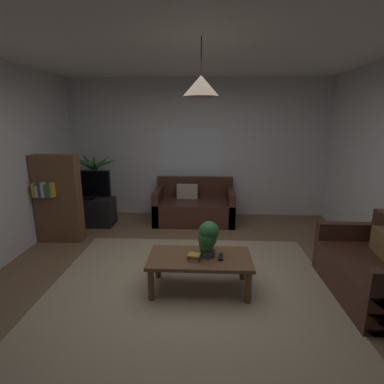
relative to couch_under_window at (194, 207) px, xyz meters
The scene contains 19 objects.
floor 2.20m from the couch_under_window, 88.83° to the right, with size 5.06×5.30×0.02m, color brown.
rug 2.40m from the couch_under_window, 88.93° to the right, with size 3.29×2.92×0.01m, color tan.
wall_back 1.18m from the couch_under_window, 84.94° to the left, with size 5.18×0.06×2.70m, color silver.
ceiling 3.27m from the couch_under_window, 88.83° to the right, with size 5.06×5.30×0.02m, color white.
window_pane 1.07m from the couch_under_window, 101.62° to the left, with size 1.26×0.01×1.05m, color white.
couch_under_window is the anchor object (origin of this frame).
couch_right_side 3.19m from the couch_under_window, 48.66° to the right, with size 0.82×1.34×0.82m.
coffee_table 2.35m from the couch_under_window, 86.22° to the right, with size 1.17×0.60×0.41m.
book_on_table_0 2.43m from the couch_under_window, 87.99° to the right, with size 0.11×0.11×0.03m, color beige.
book_on_table_1 2.44m from the couch_under_window, 88.11° to the right, with size 0.13×0.09×0.02m, color #B22D2D.
book_on_table_2 2.44m from the couch_under_window, 87.81° to the right, with size 0.13×0.11×0.02m, color gold.
remote_on_table_0 2.28m from the couch_under_window, 82.48° to the right, with size 0.05×0.16×0.02m, color black.
remote_on_table_1 2.40m from the couch_under_window, 80.60° to the right, with size 0.05×0.16×0.02m, color black.
potted_plant_on_table 2.37m from the couch_under_window, 84.02° to the right, with size 0.24×0.23×0.41m.
tv_stand 1.96m from the couch_under_window, behind, with size 0.90×0.44×0.50m, color black.
tv 2.02m from the couch_under_window, behind, with size 0.86×0.16×0.53m.
potted_palm_corner 1.99m from the couch_under_window, behind, with size 0.87×0.87×1.33m.
bookshelf_corner 2.40m from the couch_under_window, 154.23° to the right, with size 0.70×0.31×1.40m.
pendant_lamp 3.07m from the couch_under_window, 86.22° to the right, with size 0.37×0.37×0.55m.
Camera 1 is at (0.16, -3.26, 1.93)m, focal length 27.71 mm.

